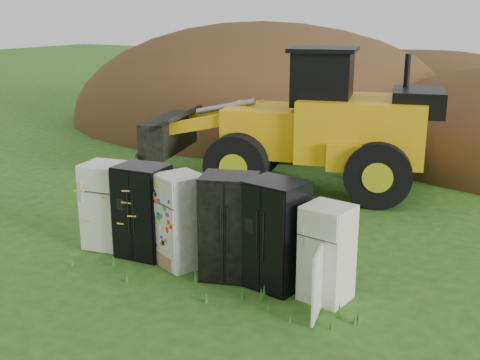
{
  "coord_description": "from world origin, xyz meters",
  "views": [
    {
      "loc": [
        5.64,
        -8.89,
        4.75
      ],
      "look_at": [
        -0.48,
        2.0,
        1.23
      ],
      "focal_mm": 45.0,
      "sensor_mm": 36.0,
      "label": 1
    }
  ],
  "objects": [
    {
      "name": "wheel_loader",
      "position": [
        -1.23,
        5.9,
        1.92
      ],
      "size": [
        8.49,
        5.12,
        3.84
      ],
      "primitive_type": null,
      "rotation": [
        0.0,
        0.0,
        0.26
      ],
      "color": "orange",
      "rests_on": "ground"
    },
    {
      "name": "dirt_mound_left",
      "position": [
        -6.22,
        14.06,
        0.0
      ],
      "size": [
        17.86,
        13.4,
        8.71
      ],
      "primitive_type": "ellipsoid",
      "color": "#463216",
      "rests_on": "ground"
    },
    {
      "name": "fridge_sticker",
      "position": [
        -0.62,
        -0.03,
        0.91
      ],
      "size": [
        1.05,
        1.01,
        1.81
      ],
      "primitive_type": null,
      "rotation": [
        0.0,
        0.0,
        -0.43
      ],
      "color": "white",
      "rests_on": "ground"
    },
    {
      "name": "fridge_leftmost",
      "position": [
        -2.54,
        0.01,
        0.89
      ],
      "size": [
        0.9,
        0.87,
        1.79
      ],
      "primitive_type": null,
      "rotation": [
        0.0,
        0.0,
        0.16
      ],
      "color": "white",
      "rests_on": "ground"
    },
    {
      "name": "dirt_mound_back",
      "position": [
        -0.16,
        17.21,
        0.0
      ],
      "size": [
        16.57,
        11.05,
        6.39
      ],
      "primitive_type": "ellipsoid",
      "color": "#463216",
      "rests_on": "ground"
    },
    {
      "name": "fridge_dark_mid",
      "position": [
        0.43,
        -0.01,
        0.97
      ],
      "size": [
        1.19,
        1.07,
        1.94
      ],
      "primitive_type": null,
      "rotation": [
        0.0,
        0.0,
        0.31
      ],
      "color": "black",
      "rests_on": "ground"
    },
    {
      "name": "fridge_open_door",
      "position": [
        2.32,
        -0.01,
        0.84
      ],
      "size": [
        0.86,
        0.81,
        1.67
      ],
      "primitive_type": null,
      "rotation": [
        0.0,
        0.0,
        -0.15
      ],
      "color": "white",
      "rests_on": "ground"
    },
    {
      "name": "fridge_black_side",
      "position": [
        -1.57,
        0.01,
        0.93
      ],
      "size": [
        1.02,
        0.84,
        1.86
      ],
      "primitive_type": null,
      "rotation": [
        0.0,
        0.0,
        0.07
      ],
      "color": "black",
      "rests_on": "ground"
    },
    {
      "name": "ground",
      "position": [
        0.0,
        0.0,
        0.0
      ],
      "size": [
        120.0,
        120.0,
        0.0
      ],
      "primitive_type": "plane",
      "color": "#1E5516",
      "rests_on": "ground"
    },
    {
      "name": "fridge_black_right",
      "position": [
        1.34,
        0.03,
        0.97
      ],
      "size": [
        1.09,
        0.96,
        1.95
      ],
      "primitive_type": null,
      "rotation": [
        0.0,
        0.0,
        -0.17
      ],
      "color": "black",
      "rests_on": "ground"
    }
  ]
}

